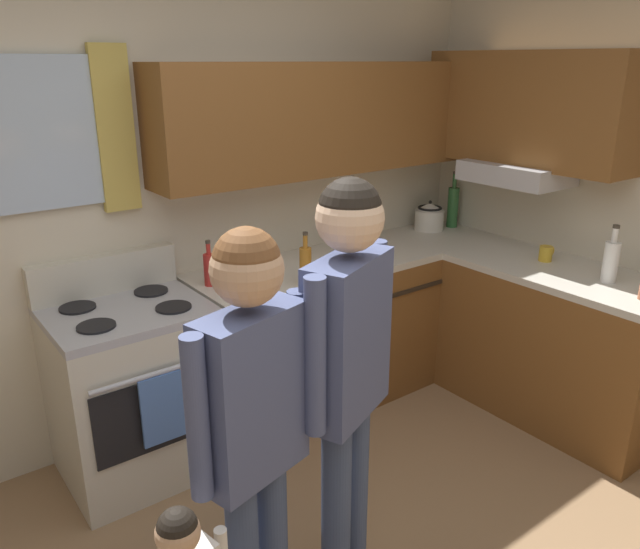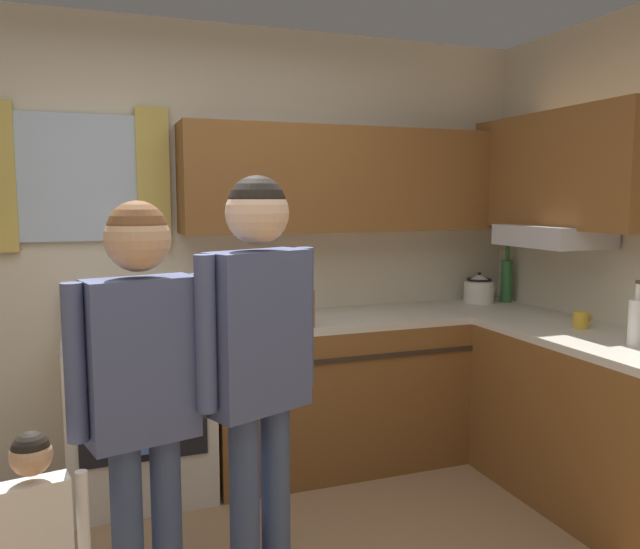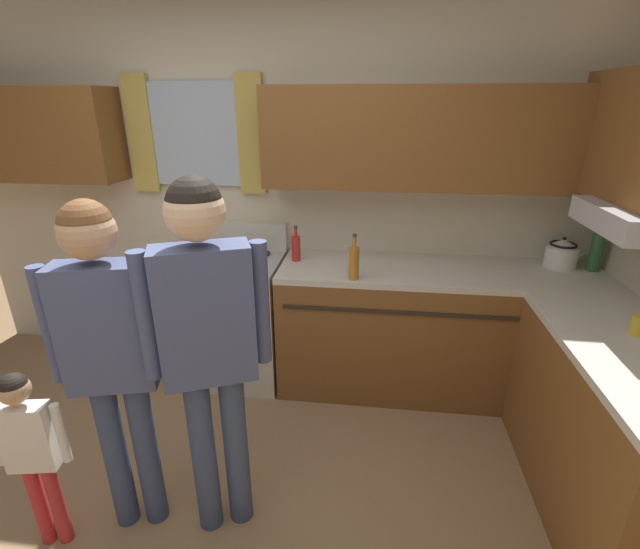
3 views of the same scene
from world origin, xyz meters
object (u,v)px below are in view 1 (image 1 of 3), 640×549
(adult_holding_child, at_px, (253,412))
(bottle_oil_amber, at_px, (305,265))
(stovetop_kettle, at_px, (430,216))
(mug_mustard_yellow, at_px, (546,253))
(stove_oven, at_px, (134,388))
(bottle_wine_green, at_px, (453,206))
(adult_in_plaid, at_px, (347,354))
(bottle_milk_white, at_px, (611,261))
(bottle_sauce_red, at_px, (209,268))

(adult_holding_child, bearing_deg, bottle_oil_amber, 47.67)
(stovetop_kettle, bearing_deg, mug_mustard_yellow, -88.29)
(stove_oven, distance_m, adult_holding_child, 1.41)
(stove_oven, relative_size, bottle_wine_green, 2.79)
(mug_mustard_yellow, relative_size, adult_in_plaid, 0.07)
(bottle_milk_white, bearing_deg, bottle_wine_green, 80.60)
(bottle_wine_green, height_order, adult_in_plaid, adult_in_plaid)
(mug_mustard_yellow, bearing_deg, adult_holding_child, -167.32)
(stove_oven, xyz_separation_m, bottle_sauce_red, (0.48, 0.04, 0.53))
(bottle_oil_amber, height_order, bottle_wine_green, bottle_wine_green)
(bottle_oil_amber, relative_size, bottle_wine_green, 0.73)
(bottle_wine_green, height_order, mug_mustard_yellow, bottle_wine_green)
(bottle_sauce_red, bearing_deg, stovetop_kettle, 3.00)
(stove_oven, xyz_separation_m, bottle_wine_green, (2.41, 0.09, 0.58))
(bottle_wine_green, relative_size, mug_mustard_yellow, 3.28)
(mug_mustard_yellow, height_order, stovetop_kettle, stovetop_kettle)
(bottle_oil_amber, distance_m, stovetop_kettle, 1.39)
(adult_in_plaid, bearing_deg, bottle_wine_green, 33.02)
(bottle_milk_white, height_order, mug_mustard_yellow, bottle_milk_white)
(bottle_wine_green, xyz_separation_m, adult_in_plaid, (-2.07, -1.35, 0.00))
(stovetop_kettle, height_order, adult_in_plaid, adult_in_plaid)
(stovetop_kettle, bearing_deg, adult_in_plaid, -143.61)
(stovetop_kettle, xyz_separation_m, adult_in_plaid, (-1.89, -1.39, 0.06))
(bottle_oil_amber, bearing_deg, mug_mustard_yellow, -21.11)
(bottle_sauce_red, height_order, bottle_milk_white, bottle_milk_white)
(adult_holding_child, distance_m, adult_in_plaid, 0.42)
(bottle_wine_green, bearing_deg, stove_oven, -177.87)
(bottle_sauce_red, bearing_deg, bottle_oil_amber, -35.44)
(bottle_wine_green, distance_m, stovetop_kettle, 0.20)
(stovetop_kettle, distance_m, adult_holding_child, 2.71)
(stove_oven, relative_size, mug_mustard_yellow, 9.15)
(bottle_wine_green, xyz_separation_m, adult_holding_child, (-2.48, -1.39, -0.05))
(bottle_oil_amber, height_order, mug_mustard_yellow, bottle_oil_amber)
(adult_holding_child, bearing_deg, stovetop_kettle, 31.97)
(stovetop_kettle, distance_m, adult_in_plaid, 2.34)
(bottle_oil_amber, distance_m, mug_mustard_yellow, 1.47)
(bottle_oil_amber, relative_size, bottle_sauce_red, 1.16)
(stovetop_kettle, xyz_separation_m, adult_holding_child, (-2.30, -1.43, 0.00))
(stove_oven, xyz_separation_m, mug_mustard_yellow, (2.25, -0.78, 0.48))
(bottle_milk_white, bearing_deg, adult_holding_child, -177.30)
(bottle_wine_green, xyz_separation_m, bottle_milk_white, (-0.21, -1.28, -0.03))
(bottle_oil_amber, bearing_deg, bottle_sauce_red, 144.56)
(bottle_sauce_red, bearing_deg, adult_in_plaid, -95.97)
(bottle_milk_white, relative_size, adult_holding_child, 0.20)
(bottle_milk_white, distance_m, mug_mustard_yellow, 0.43)
(stove_oven, height_order, adult_holding_child, adult_holding_child)
(bottle_oil_amber, bearing_deg, stove_oven, 164.24)
(bottle_milk_white, bearing_deg, adult_in_plaid, -178.08)
(mug_mustard_yellow, bearing_deg, bottle_sauce_red, 155.25)
(bottle_wine_green, relative_size, adult_holding_child, 0.25)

